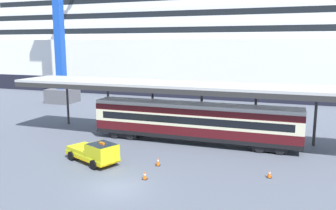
% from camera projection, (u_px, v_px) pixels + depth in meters
% --- Properties ---
extents(ground_plane, '(400.00, 400.00, 0.00)m').
position_uv_depth(ground_plane, '(117.00, 189.00, 24.40)').
color(ground_plane, '#535B6A').
extents(cruise_ship, '(138.85, 26.33, 37.22)m').
position_uv_depth(cruise_ship, '(262.00, 29.00, 70.65)').
color(cruise_ship, black).
rests_on(cruise_ship, ground).
extents(platform_canopy, '(40.21, 5.95, 6.04)m').
position_uv_depth(platform_canopy, '(196.00, 87.00, 35.02)').
color(platform_canopy, '#B8B8B8').
rests_on(platform_canopy, ground).
extents(train_carriage, '(20.92, 2.81, 4.11)m').
position_uv_depth(train_carriage, '(194.00, 121.00, 35.19)').
color(train_carriage, black).
rests_on(train_carriage, ground).
extents(service_truck, '(5.57, 3.95, 2.02)m').
position_uv_depth(service_truck, '(95.00, 152.00, 29.38)').
color(service_truck, yellow).
rests_on(service_truck, ground).
extents(traffic_cone_near, '(0.36, 0.36, 0.66)m').
position_uv_depth(traffic_cone_near, '(269.00, 174.00, 26.33)').
color(traffic_cone_near, black).
rests_on(traffic_cone_near, ground).
extents(traffic_cone_mid, '(0.36, 0.36, 0.77)m').
position_uv_depth(traffic_cone_mid, '(158.00, 161.00, 28.93)').
color(traffic_cone_mid, black).
rests_on(traffic_cone_mid, ground).
extents(traffic_cone_far, '(0.36, 0.36, 0.64)m').
position_uv_depth(traffic_cone_far, '(145.00, 175.00, 26.01)').
color(traffic_cone_far, black).
rests_on(traffic_cone_far, ground).
extents(dockside_crane, '(17.13, 4.40, 53.77)m').
position_uv_depth(dockside_crane, '(63.00, 5.00, 57.13)').
color(dockside_crane, '#595960').
rests_on(dockside_crane, ground).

